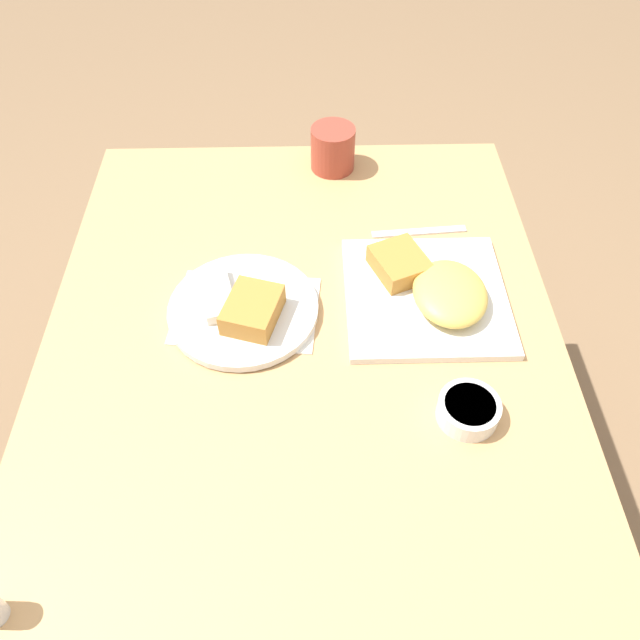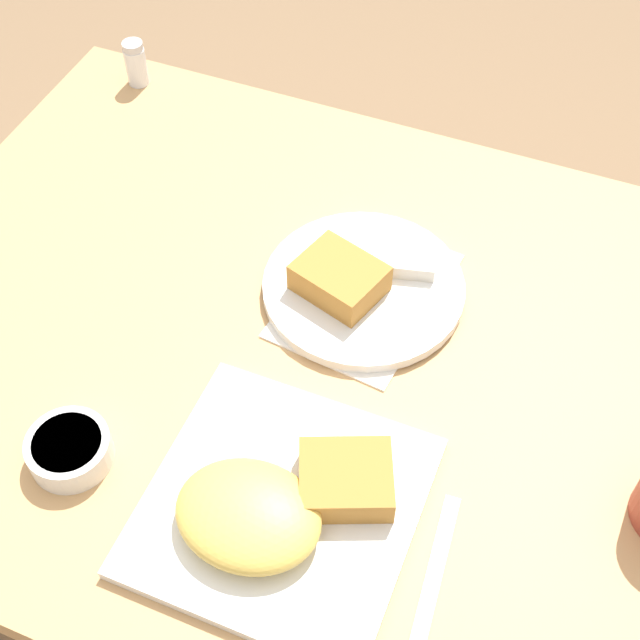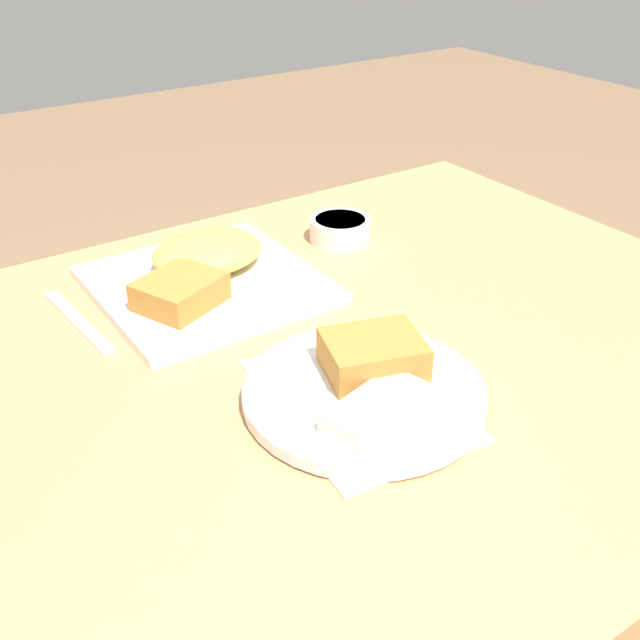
% 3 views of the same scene
% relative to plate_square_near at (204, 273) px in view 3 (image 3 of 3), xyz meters
% --- Properties ---
extents(dining_table, '(1.07, 0.86, 0.71)m').
position_rel_plate_square_near_xyz_m(dining_table, '(-0.08, 0.22, -0.10)').
color(dining_table, tan).
rests_on(dining_table, ground_plane).
extents(menu_card, '(0.19, 0.26, 0.00)m').
position_rel_plate_square_near_xyz_m(menu_card, '(-0.02, 0.32, -0.02)').
color(menu_card, silver).
rests_on(menu_card, dining_table).
extents(plate_square_near, '(0.28, 0.28, 0.06)m').
position_rel_plate_square_near_xyz_m(plate_square_near, '(0.00, 0.00, 0.00)').
color(plate_square_near, white).
rests_on(plate_square_near, dining_table).
extents(plate_oval_far, '(0.25, 0.25, 0.05)m').
position_rel_plate_square_near_xyz_m(plate_oval_far, '(-0.03, 0.32, -0.00)').
color(plate_oval_far, white).
rests_on(plate_oval_far, menu_card).
extents(sauce_ramekin, '(0.09, 0.09, 0.03)m').
position_rel_plate_square_near_xyz_m(sauce_ramekin, '(-0.24, -0.02, -0.00)').
color(sauce_ramekin, white).
rests_on(sauce_ramekin, dining_table).
extents(butter_knife, '(0.03, 0.18, 0.00)m').
position_rel_plate_square_near_xyz_m(butter_knife, '(0.17, -0.00, -0.02)').
color(butter_knife, silver).
rests_on(butter_knife, dining_table).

